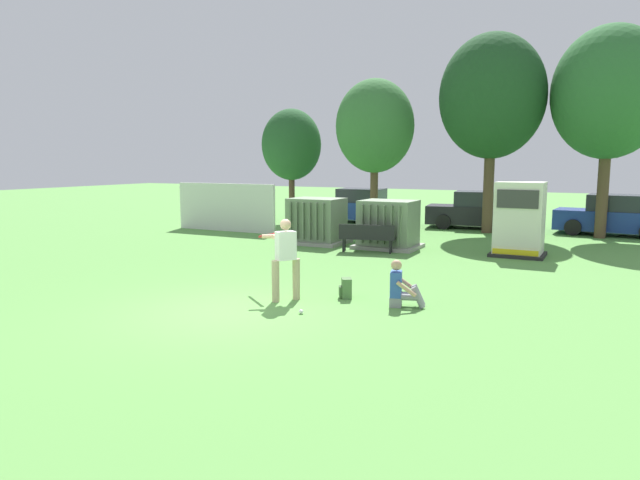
% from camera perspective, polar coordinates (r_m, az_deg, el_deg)
% --- Properties ---
extents(ground_plane, '(96.00, 96.00, 0.00)m').
position_cam_1_polar(ground_plane, '(11.37, -9.11, -7.12)').
color(ground_plane, '#5B9947').
extents(fence_panel, '(4.80, 0.12, 2.00)m').
position_cam_1_polar(fence_panel, '(24.15, -9.47, 3.26)').
color(fence_panel, silver).
rests_on(fence_panel, ground).
extents(transformer_west, '(2.10, 1.70, 1.62)m').
position_cam_1_polar(transformer_west, '(20.26, -0.35, 1.88)').
color(transformer_west, '#9E9B93').
rests_on(transformer_west, ground).
extents(transformer_mid_west, '(2.10, 1.70, 1.62)m').
position_cam_1_polar(transformer_mid_west, '(19.30, 6.88, 1.52)').
color(transformer_mid_west, '#9E9B93').
rests_on(transformer_mid_west, ground).
extents(generator_enclosure, '(1.60, 1.40, 2.30)m').
position_cam_1_polar(generator_enclosure, '(18.58, 19.42, 1.95)').
color(generator_enclosure, '#262626').
rests_on(generator_enclosure, ground).
extents(park_bench, '(1.84, 0.79, 0.92)m').
position_cam_1_polar(park_bench, '(18.28, 4.74, 0.39)').
color(park_bench, black).
rests_on(park_bench, ground).
extents(batter, '(1.45, 1.15, 1.74)m').
position_cam_1_polar(batter, '(11.97, -3.57, -1.50)').
color(batter, tan).
rests_on(batter, ground).
extents(sports_ball, '(0.09, 0.09, 0.09)m').
position_cam_1_polar(sports_ball, '(11.06, -1.91, -7.22)').
color(sports_ball, white).
rests_on(sports_ball, ground).
extents(seated_spectator, '(0.78, 0.63, 0.96)m').
position_cam_1_polar(seated_spectator, '(11.65, 8.14, -4.83)').
color(seated_spectator, gray).
rests_on(seated_spectator, ground).
extents(backpack, '(0.36, 0.38, 0.44)m').
position_cam_1_polar(backpack, '(12.25, 2.63, -4.90)').
color(backpack, '#4C723F').
rests_on(backpack, ground).
extents(tree_left, '(2.80, 2.80, 5.36)m').
position_cam_1_polar(tree_left, '(27.09, -2.89, 9.53)').
color(tree_left, '#4C3828').
rests_on(tree_left, ground).
extents(tree_center_left, '(3.35, 3.35, 6.40)m').
position_cam_1_polar(tree_center_left, '(24.78, 5.54, 11.29)').
color(tree_center_left, brown).
rests_on(tree_center_left, ground).
extents(tree_center_right, '(4.17, 4.17, 7.96)m').
position_cam_1_polar(tree_center_right, '(24.29, 16.93, 13.60)').
color(tree_center_right, brown).
rests_on(tree_center_right, ground).
extents(tree_right, '(4.14, 4.14, 7.92)m').
position_cam_1_polar(tree_right, '(24.24, 27.10, 13.02)').
color(tree_right, brown).
rests_on(tree_right, ground).
extents(parked_car_leftmost, '(4.31, 2.15, 1.62)m').
position_cam_1_polar(parked_car_leftmost, '(27.36, 3.97, 3.37)').
color(parked_car_leftmost, navy).
rests_on(parked_car_leftmost, ground).
extents(parked_car_left_of_center, '(4.38, 2.32, 1.62)m').
position_cam_1_polar(parked_car_left_of_center, '(25.74, 15.53, 2.81)').
color(parked_car_left_of_center, black).
rests_on(parked_car_left_of_center, ground).
extents(parked_car_right_of_center, '(4.32, 2.18, 1.62)m').
position_cam_1_polar(parked_car_right_of_center, '(25.29, 27.42, 2.12)').
color(parked_car_right_of_center, navy).
rests_on(parked_car_right_of_center, ground).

